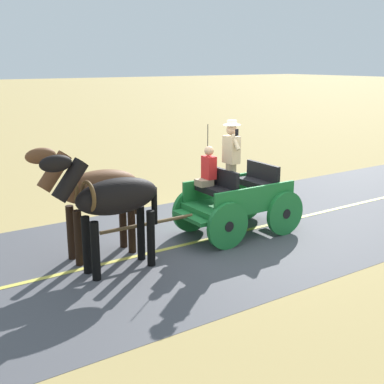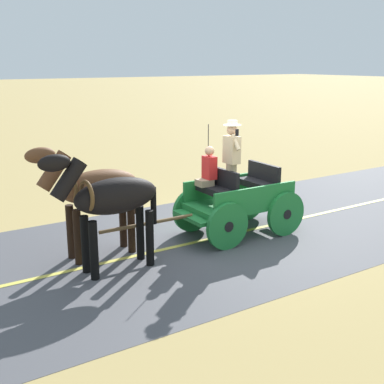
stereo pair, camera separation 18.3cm
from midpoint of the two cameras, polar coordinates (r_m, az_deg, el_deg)
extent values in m
plane|color=tan|center=(10.90, 4.92, -4.86)|extent=(200.00, 200.00, 0.00)
cube|color=#4C4C51|center=(10.90, 4.92, -4.84)|extent=(5.66, 160.00, 0.01)
cube|color=#DBCC4C|center=(10.89, 4.92, -4.82)|extent=(0.12, 160.00, 0.00)
cube|color=#1E7233|center=(10.80, 5.85, -1.38)|extent=(1.22, 2.21, 0.12)
cube|color=#1E7233|center=(10.30, 7.83, -0.63)|extent=(0.08, 2.09, 0.44)
cube|color=#1E7233|center=(11.17, 4.10, 0.68)|extent=(0.08, 2.09, 0.44)
cube|color=#1E7233|center=(10.16, 0.39, -2.95)|extent=(1.08, 0.25, 0.08)
cube|color=#1E7233|center=(11.61, 10.51, -1.34)|extent=(0.72, 0.21, 0.06)
cube|color=black|center=(10.35, 3.26, 0.14)|extent=(1.02, 0.37, 0.14)
cube|color=black|center=(10.40, 4.09, 1.44)|extent=(1.02, 0.09, 0.44)
cube|color=black|center=(11.01, 7.94, 0.90)|extent=(1.02, 0.37, 0.14)
cube|color=black|center=(11.07, 8.69, 2.13)|extent=(1.02, 0.09, 0.44)
cylinder|color=#1E7233|center=(9.92, 4.61, -3.93)|extent=(0.11, 0.96, 0.96)
cylinder|color=black|center=(9.92, 4.61, -3.93)|extent=(0.12, 0.21, 0.21)
cylinder|color=#1E7233|center=(10.93, 0.54, -2.09)|extent=(0.11, 0.96, 0.96)
cylinder|color=black|center=(10.93, 0.54, -2.09)|extent=(0.12, 0.21, 0.21)
cylinder|color=#1E7233|center=(10.87, 11.14, -2.48)|extent=(0.11, 0.96, 0.96)
cylinder|color=black|center=(10.87, 11.14, -2.48)|extent=(0.12, 0.21, 0.21)
cylinder|color=#1E7233|center=(11.81, 6.85, -0.92)|extent=(0.11, 0.96, 0.96)
cylinder|color=black|center=(11.81, 6.85, -0.92)|extent=(0.12, 0.21, 0.21)
cylinder|color=brown|center=(9.67, -4.52, -3.60)|extent=(0.09, 2.00, 0.07)
cylinder|color=black|center=(10.44, 2.36, 4.21)|extent=(0.02, 0.02, 1.30)
cylinder|color=#998466|center=(10.36, 4.99, 0.86)|extent=(0.22, 0.22, 0.90)
cube|color=tan|center=(10.21, 5.08, 4.84)|extent=(0.34, 0.22, 0.56)
sphere|color=tan|center=(10.15, 5.13, 7.06)|extent=(0.22, 0.22, 0.22)
cylinder|color=beige|center=(10.14, 5.15, 7.62)|extent=(0.36, 0.36, 0.01)
cylinder|color=beige|center=(10.13, 5.15, 7.90)|extent=(0.20, 0.20, 0.10)
cylinder|color=tan|center=(10.02, 5.55, 5.68)|extent=(0.26, 0.08, 0.32)
cube|color=black|center=(9.93, 5.69, 6.76)|extent=(0.02, 0.07, 0.14)
cube|color=#998466|center=(10.45, 1.94, 1.08)|extent=(0.28, 0.32, 0.14)
cube|color=red|center=(10.45, 2.50, 2.82)|extent=(0.30, 0.20, 0.48)
sphere|color=tan|center=(10.38, 2.53, 4.71)|extent=(0.20, 0.20, 0.20)
ellipsoid|color=black|center=(8.79, -8.05, -0.42)|extent=(0.61, 1.58, 0.64)
cylinder|color=black|center=(8.68, -10.55, -6.61)|extent=(0.15, 0.15, 1.05)
cylinder|color=black|center=(8.99, -11.51, -5.89)|extent=(0.15, 0.15, 1.05)
cylinder|color=black|center=(9.13, -4.27, -5.29)|extent=(0.15, 0.15, 1.05)
cylinder|color=black|center=(9.43, -5.39, -4.65)|extent=(0.15, 0.15, 1.05)
cylinder|color=black|center=(8.37, -13.32, 1.38)|extent=(0.28, 0.66, 0.73)
ellipsoid|color=black|center=(8.23, -14.87, 3.22)|extent=(0.24, 0.55, 0.28)
cube|color=black|center=(8.36, -13.21, 1.64)|extent=(0.07, 0.50, 0.56)
cylinder|color=black|center=(9.21, -3.86, -1.56)|extent=(0.11, 0.11, 0.70)
torus|color=brown|center=(8.55, -11.34, -0.44)|extent=(0.55, 0.09, 0.55)
ellipsoid|color=brown|center=(9.48, -10.00, 0.63)|extent=(0.59, 1.57, 0.64)
cylinder|color=black|center=(9.37, -12.37, -5.08)|extent=(0.15, 0.15, 1.05)
cylinder|color=black|center=(9.69, -13.17, -4.45)|extent=(0.15, 0.15, 1.05)
cylinder|color=black|center=(9.79, -6.42, -3.95)|extent=(0.15, 0.15, 1.05)
cylinder|color=black|center=(10.10, -7.38, -3.39)|extent=(0.15, 0.15, 1.05)
cylinder|color=brown|center=(9.10, -14.96, 2.34)|extent=(0.27, 0.65, 0.73)
ellipsoid|color=brown|center=(8.98, -16.41, 4.04)|extent=(0.23, 0.54, 0.28)
cube|color=black|center=(9.10, -14.85, 2.57)|extent=(0.07, 0.50, 0.56)
cylinder|color=black|center=(9.87, -5.99, -0.48)|extent=(0.11, 0.11, 0.70)
torus|color=brown|center=(9.27, -13.10, 0.64)|extent=(0.55, 0.08, 0.55)
camera|label=1|loc=(0.09, -89.48, 0.14)|focal=46.67mm
camera|label=2|loc=(0.09, 90.52, -0.14)|focal=46.67mm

